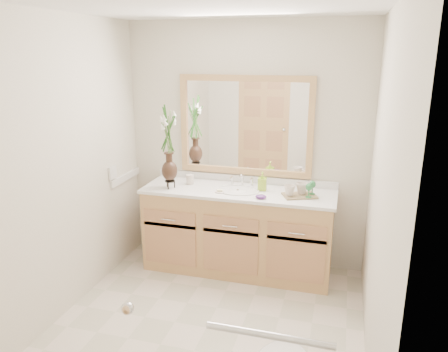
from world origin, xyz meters
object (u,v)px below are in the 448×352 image
(tumbler, at_px, (190,179))
(tray, at_px, (300,196))
(flower_vase, at_px, (168,138))
(soap_bottle, at_px, (262,182))

(tumbler, relative_size, tray, 0.32)
(flower_vase, distance_m, tumbler, 0.50)
(tumbler, bearing_deg, soap_bottle, -0.05)
(soap_bottle, height_order, tray, soap_bottle)
(tray, bearing_deg, flower_vase, 159.90)
(tumbler, height_order, soap_bottle, soap_bottle)
(flower_vase, distance_m, soap_bottle, 0.98)
(soap_bottle, bearing_deg, flower_vase, -173.52)
(flower_vase, xyz_separation_m, soap_bottle, (0.87, 0.18, -0.41))
(flower_vase, xyz_separation_m, tumbler, (0.14, 0.18, -0.45))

